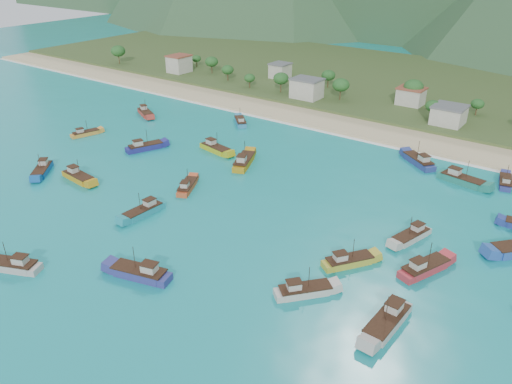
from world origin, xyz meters
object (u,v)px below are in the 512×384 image
Objects in this scene: boat_4 at (240,122)px; boat_18 at (140,273)px; boat_2 at (145,147)px; boat_26 at (505,182)px; boat_20 at (187,187)px; boat_21 at (424,268)px; boat_22 at (304,291)px; boat_30 at (411,236)px; boat_29 at (419,161)px; boat_3 at (387,322)px; boat_19 at (348,262)px; boat_28 at (144,212)px; boat_9 at (78,177)px; boat_6 at (462,180)px; boat_11 at (216,149)px; boat_16 at (42,170)px; boat_17 at (13,266)px; boat_33 at (86,134)px; boat_1 at (145,113)px; boat_7 at (244,162)px.

boat_18 is (36.72, -76.19, 0.17)m from boat_4.
boat_18 reaches higher than boat_2.
boat_26 is (87.88, 35.67, -0.17)m from boat_2.
boat_20 is 57.13m from boat_21.
boat_22 is 28.57m from boat_30.
boat_3 is at bearing -127.00° from boat_29.
boat_21 reaches higher than boat_19.
boat_9 is at bearing -3.14° from boat_28.
boat_6 is at bearing 43.67° from boat_2.
boat_22 is (43.13, -17.83, 0.06)m from boat_20.
boat_21 is (67.40, -22.23, -0.00)m from boat_11.
boat_22 is (25.66, 12.76, -0.14)m from boat_18.
boat_20 is at bearing -13.82° from boat_3.
boat_29 is at bearing 177.51° from boat_16.
boat_17 reaches higher than boat_33.
boat_33 is (-40.56, -13.38, -0.21)m from boat_11.
boat_3 reaches higher than boat_28.
boat_1 reaches higher than boat_19.
boat_29 is at bearing 134.15° from boat_22.
boat_30 is at bearing -33.83° from boat_7.
boat_4 is at bearing 128.77° from boat_29.
boat_28 is at bearing -133.64° from boat_19.
boat_2 is at bearing 13.84° from boat_30.
boat_30 is at bearing 144.24° from boat_21.
boat_21 is 1.01× the size of boat_29.
boat_1 is at bearing 174.89° from boat_26.
boat_3 reaches higher than boat_26.
boat_29 is 97.71m from boat_33.
boat_26 is (85.92, 59.45, -0.16)m from boat_9.
boat_11 is 1.09× the size of boat_28.
boat_29 reaches higher than boat_17.
boat_2 is 23.86m from boat_9.
boat_20 is 0.86× the size of boat_21.
boat_20 is 61.36m from boat_29.
boat_6 reaches higher than boat_18.
boat_3 reaches higher than boat_19.
boat_1 is at bearing 105.99° from boat_33.
boat_20 is at bearing -161.80° from boat_22.
boat_26 is at bearing 108.75° from boat_19.
boat_28 is at bearing -31.02° from boat_17.
boat_33 is (-23.55, -2.55, -0.21)m from boat_2.
boat_17 is 70.44m from boat_33.
boat_1 is 112.41m from boat_26.
boat_2 is at bearing -58.68° from boat_6.
boat_19 reaches higher than boat_20.
boat_28 reaches higher than boat_26.
boat_9 is 87.60m from boat_29.
boat_3 is 27.31m from boat_30.
boat_16 is 0.94× the size of boat_30.
boat_28 is at bearing -174.59° from boat_29.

